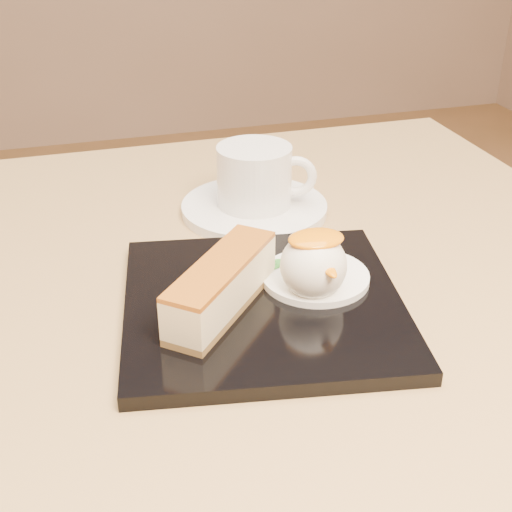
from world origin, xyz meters
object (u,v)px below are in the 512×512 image
object	(u,v)px
table	(231,450)
ice_cream_scoop	(313,266)
dessert_plate	(263,304)
saucer	(254,208)
cheesecake	(222,286)
coffee_cup	(256,175)

from	to	relation	value
table	ice_cream_scoop	xyz separation A→B (m)	(0.07, -0.02, 0.19)
table	dessert_plate	xyz separation A→B (m)	(0.03, -0.01, 0.16)
ice_cream_scoop	saucer	world-z (taller)	ice_cream_scoop
cheesecake	table	bearing A→B (deg)	13.83
saucer	coffee_cup	size ratio (longest dim) A/B	1.51
saucer	coffee_cup	world-z (taller)	coffee_cup
table	saucer	world-z (taller)	saucer
ice_cream_scoop	dessert_plate	bearing A→B (deg)	172.87
cheesecake	coffee_cup	distance (m)	0.20
cheesecake	saucer	bearing A→B (deg)	17.73
coffee_cup	table	bearing A→B (deg)	-95.01
dessert_plate	saucer	world-z (taller)	dessert_plate
table	ice_cream_scoop	size ratio (longest dim) A/B	14.95
dessert_plate	table	bearing A→B (deg)	155.83
cheesecake	saucer	xyz separation A→B (m)	(0.08, 0.18, -0.03)
dessert_plate	ice_cream_scoop	bearing A→B (deg)	-7.13
table	cheesecake	distance (m)	0.19
ice_cream_scoop	saucer	bearing A→B (deg)	88.36
dessert_plate	coffee_cup	world-z (taller)	coffee_cup
ice_cream_scoop	saucer	distance (m)	0.19
table	saucer	xyz separation A→B (m)	(0.07, 0.17, 0.16)
cheesecake	coffee_cup	size ratio (longest dim) A/B	1.20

